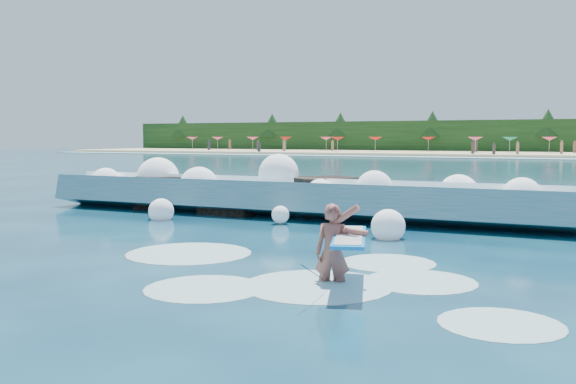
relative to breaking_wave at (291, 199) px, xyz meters
name	(u,v)px	position (x,y,z in m)	size (l,w,h in m)	color
ground	(186,251)	(0.75, -6.85, -0.52)	(200.00, 200.00, 0.00)	#07213B
beach	(532,155)	(0.75, 71.15, -0.32)	(140.00, 20.00, 0.40)	tan
wet_band	(523,158)	(0.75, 60.15, -0.48)	(140.00, 5.00, 0.08)	silver
treeline	(539,137)	(0.75, 81.15, 1.98)	(140.00, 4.00, 5.00)	black
breaking_wave	(291,199)	(0.00, 0.00, 0.00)	(17.28, 2.72, 1.49)	teal
rock_cluster	(234,197)	(-2.35, 0.42, -0.08)	(8.42, 3.21, 1.39)	black
surfer_with_board	(336,249)	(4.87, -8.38, 0.09)	(1.23, 2.86, 1.65)	brown
wave_spray	(263,186)	(-0.97, -0.11, 0.38)	(15.28, 4.83, 2.07)	white
surf_foam	(288,273)	(3.73, -7.90, -0.52)	(8.93, 5.37, 0.14)	silver
beach_umbrellas	(532,139)	(0.50, 73.62, 1.73)	(113.09, 6.74, 0.50)	#E84476
beachgoers	(536,148)	(1.52, 67.92, 0.56)	(99.12, 13.80, 1.93)	#3F332D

